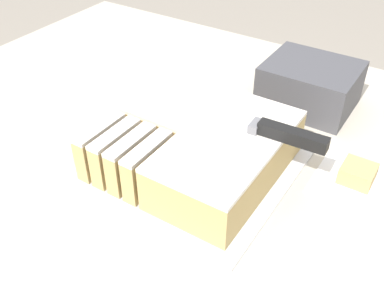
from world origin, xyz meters
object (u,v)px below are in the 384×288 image
at_px(knife, 268,130).
at_px(brownie, 358,173).
at_px(storage_box, 310,85).
at_px(cake_board, 192,164).
at_px(cake, 196,144).

distance_m(knife, brownie, 0.18).
bearing_deg(knife, storage_box, -87.82).
bearing_deg(knife, cake_board, 17.41).
bearing_deg(brownie, knife, -153.98).
xyz_separation_m(cake_board, cake, (0.00, 0.00, 0.04)).
height_order(cake, storage_box, storage_box).
distance_m(cake_board, knife, 0.16).
distance_m(cake_board, cake, 0.05).
bearing_deg(cake, cake_board, -135.10).
relative_size(cake, knife, 0.93).
xyz_separation_m(knife, brownie, (0.14, 0.07, -0.08)).
xyz_separation_m(cake_board, storage_box, (0.10, 0.31, 0.04)).
relative_size(cake_board, knife, 1.08).
bearing_deg(storage_box, brownie, -50.08).
distance_m(cake, knife, 0.13).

